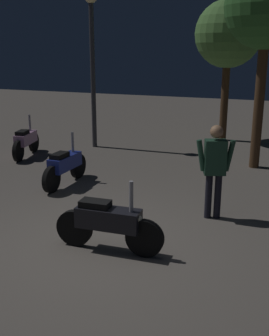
% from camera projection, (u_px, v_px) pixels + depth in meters
% --- Properties ---
extents(ground_plane, '(40.00, 40.00, 0.00)m').
position_uv_depth(ground_plane, '(93.00, 244.00, 6.26)').
color(ground_plane, '#605951').
extents(motorcycle_black_foreground, '(1.66, 0.36, 1.11)m').
position_uv_depth(motorcycle_black_foreground, '(108.00, 223.00, 5.93)').
color(motorcycle_black_foreground, black).
rests_on(motorcycle_black_foreground, ground_plane).
extents(motorcycle_pink_parked_left, '(0.52, 1.63, 1.11)m').
position_uv_depth(motorcycle_pink_parked_left, '(26.00, 141.00, 11.27)').
color(motorcycle_pink_parked_left, black).
rests_on(motorcycle_pink_parked_left, ground_plane).
extents(motorcycle_blue_parked_right, '(0.30, 1.66, 1.11)m').
position_uv_depth(motorcycle_blue_parked_right, '(65.00, 165.00, 8.88)').
color(motorcycle_blue_parked_right, black).
rests_on(motorcycle_blue_parked_right, ground_plane).
extents(person_rider_beside, '(0.65, 0.35, 1.65)m').
position_uv_depth(person_rider_beside, '(215.00, 164.00, 6.97)').
color(person_rider_beside, black).
rests_on(person_rider_beside, ground_plane).
extents(streetlamp_near, '(0.36, 0.36, 4.44)m').
position_uv_depth(streetlamp_near, '(92.00, 49.00, 11.74)').
color(streetlamp_near, '#38383D').
rests_on(streetlamp_near, ground_plane).
extents(tree_left_bg, '(2.06, 2.06, 4.35)m').
position_uv_depth(tree_left_bg, '(228.00, 35.00, 12.54)').
color(tree_left_bg, '#4C331E').
rests_on(tree_left_bg, ground_plane).
extents(tree_right_bg, '(1.95, 1.95, 4.78)m').
position_uv_depth(tree_right_bg, '(267.00, 8.00, 9.30)').
color(tree_right_bg, '#4C331E').
rests_on(tree_right_bg, ground_plane).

